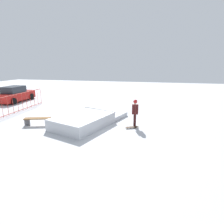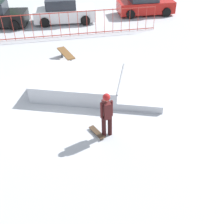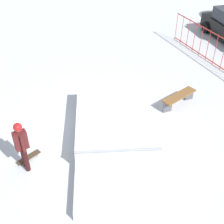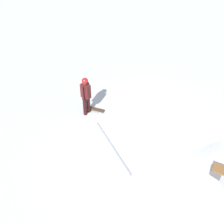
{
  "view_description": "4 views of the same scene",
  "coord_description": "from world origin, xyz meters",
  "px_view_note": "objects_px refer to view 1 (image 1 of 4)",
  "views": [
    {
      "loc": [
        -9.76,
        -3.78,
        3.8
      ],
      "look_at": [
        0.85,
        -1.29,
        0.9
      ],
      "focal_mm": 29.07,
      "sensor_mm": 36.0,
      "label": 1
    },
    {
      "loc": [
        -0.13,
        -9.79,
        6.41
      ],
      "look_at": [
        1.17,
        -2.73,
        1.0
      ],
      "focal_mm": 43.54,
      "sensor_mm": 36.0,
      "label": 2
    },
    {
      "loc": [
        7.95,
        -2.7,
        6.93
      ],
      "look_at": [
        0.08,
        0.48,
        0.6
      ],
      "focal_mm": 48.62,
      "sensor_mm": 36.0,
      "label": 3
    },
    {
      "loc": [
        6.57,
        4.62,
        7.65
      ],
      "look_at": [
        0.96,
        -1.24,
        0.9
      ],
      "focal_mm": 45.53,
      "sensor_mm": 36.0,
      "label": 4
    }
  ],
  "objects_px": {
    "skater": "(135,111)",
    "parked_car_red": "(15,95)",
    "park_bench": "(37,120)",
    "skateboard": "(132,127)",
    "skate_ramp": "(88,120)"
  },
  "relations": [
    {
      "from": "skateboard",
      "to": "park_bench",
      "type": "relative_size",
      "value": 0.49
    },
    {
      "from": "skater",
      "to": "parked_car_red",
      "type": "relative_size",
      "value": 0.42
    },
    {
      "from": "skate_ramp",
      "to": "parked_car_red",
      "type": "distance_m",
      "value": 11.23
    },
    {
      "from": "skate_ramp",
      "to": "skateboard",
      "type": "relative_size",
      "value": 7.34
    },
    {
      "from": "skateboard",
      "to": "skate_ramp",
      "type": "bearing_deg",
      "value": 152.49
    },
    {
      "from": "skater",
      "to": "park_bench",
      "type": "relative_size",
      "value": 1.05
    },
    {
      "from": "skate_ramp",
      "to": "skateboard",
      "type": "xyz_separation_m",
      "value": [
        -0.12,
        -2.91,
        -0.24
      ]
    },
    {
      "from": "skate_ramp",
      "to": "skater",
      "type": "height_order",
      "value": "skater"
    },
    {
      "from": "skate_ramp",
      "to": "parked_car_red",
      "type": "bearing_deg",
      "value": 80.37
    },
    {
      "from": "skater",
      "to": "park_bench",
      "type": "bearing_deg",
      "value": -178.85
    },
    {
      "from": "skateboard",
      "to": "parked_car_red",
      "type": "bearing_deg",
      "value": 132.1
    },
    {
      "from": "park_bench",
      "to": "parked_car_red",
      "type": "relative_size",
      "value": 0.4
    },
    {
      "from": "skateboard",
      "to": "parked_car_red",
      "type": "distance_m",
      "value": 13.92
    },
    {
      "from": "skate_ramp",
      "to": "skateboard",
      "type": "bearing_deg",
      "value": -74.06
    },
    {
      "from": "skater",
      "to": "park_bench",
      "type": "xyz_separation_m",
      "value": [
        -1.12,
        6.07,
        -0.65
      ]
    }
  ]
}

